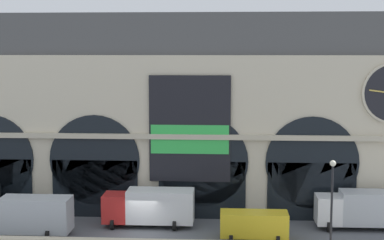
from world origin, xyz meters
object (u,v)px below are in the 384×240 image
at_px(box_truck_center, 150,206).
at_px(box_truck_east, 363,208).
at_px(van_mideast, 254,224).
at_px(street_lamp_quayside, 332,195).
at_px(box_truck_midwest, 25,215).

bearing_deg(box_truck_center, box_truck_east, 1.49).
bearing_deg(van_mideast, box_truck_center, 160.79).
relative_size(van_mideast, box_truck_east, 0.69).
bearing_deg(street_lamp_quayside, box_truck_midwest, 172.94).
bearing_deg(box_truck_east, box_truck_midwest, -172.49).
height_order(box_truck_midwest, van_mideast, box_truck_midwest).
height_order(box_truck_center, van_mideast, box_truck_center).
bearing_deg(street_lamp_quayside, box_truck_east, 59.86).
xyz_separation_m(box_truck_center, van_mideast, (8.49, -2.96, -0.45)).
distance_m(box_truck_center, box_truck_east, 17.56).
relative_size(box_truck_center, van_mideast, 1.44).
distance_m(box_truck_east, street_lamp_quayside, 7.94).
bearing_deg(box_truck_east, box_truck_center, -178.51).
height_order(box_truck_midwest, street_lamp_quayside, street_lamp_quayside).
distance_m(van_mideast, street_lamp_quayside, 6.90).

